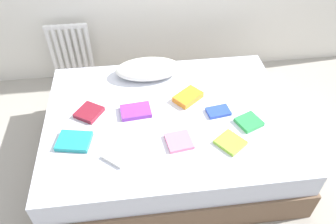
% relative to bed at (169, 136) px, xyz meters
% --- Properties ---
extents(ground_plane, '(8.00, 8.00, 0.00)m').
position_rel_bed_xyz_m(ground_plane, '(0.00, 0.00, -0.25)').
color(ground_plane, '#9E998E').
extents(bed, '(2.00, 1.50, 0.50)m').
position_rel_bed_xyz_m(bed, '(0.00, 0.00, 0.00)').
color(bed, brown).
rests_on(bed, ground).
extents(radiator, '(0.44, 0.04, 0.56)m').
position_rel_bed_xyz_m(radiator, '(-0.90, 1.20, 0.17)').
color(radiator, white).
rests_on(radiator, ground).
extents(pillow, '(0.59, 0.31, 0.14)m').
position_rel_bed_xyz_m(pillow, '(-0.12, 0.54, 0.32)').
color(pillow, white).
rests_on(pillow, bed).
extents(textbook_blue, '(0.20, 0.15, 0.03)m').
position_rel_bed_xyz_m(textbook_blue, '(0.40, -0.03, 0.27)').
color(textbook_blue, '#2847B7').
rests_on(textbook_blue, bed).
extents(textbook_lime, '(0.25, 0.25, 0.03)m').
position_rel_bed_xyz_m(textbook_lime, '(0.41, -0.36, 0.27)').
color(textbook_lime, '#8CC638').
rests_on(textbook_lime, bed).
extents(textbook_green, '(0.22, 0.22, 0.03)m').
position_rel_bed_xyz_m(textbook_green, '(0.61, -0.18, 0.27)').
color(textbook_green, green).
rests_on(textbook_green, bed).
extents(textbook_pink, '(0.21, 0.20, 0.03)m').
position_rel_bed_xyz_m(textbook_pink, '(0.04, -0.30, 0.27)').
color(textbook_pink, pink).
rests_on(textbook_pink, bed).
extents(textbook_orange, '(0.27, 0.26, 0.05)m').
position_rel_bed_xyz_m(textbook_orange, '(0.18, 0.16, 0.28)').
color(textbook_orange, orange).
rests_on(textbook_orange, bed).
extents(textbook_purple, '(0.25, 0.19, 0.04)m').
position_rel_bed_xyz_m(textbook_purple, '(-0.26, 0.05, 0.27)').
color(textbook_purple, purple).
rests_on(textbook_purple, bed).
extents(textbook_maroon, '(0.25, 0.25, 0.04)m').
position_rel_bed_xyz_m(textbook_maroon, '(-0.63, 0.08, 0.27)').
color(textbook_maroon, maroon).
rests_on(textbook_maroon, bed).
extents(textbook_teal, '(0.27, 0.23, 0.04)m').
position_rel_bed_xyz_m(textbook_teal, '(-0.72, -0.21, 0.27)').
color(textbook_teal, teal).
rests_on(textbook_teal, bed).
extents(textbook_white, '(0.28, 0.29, 0.03)m').
position_rel_bed_xyz_m(textbook_white, '(-0.38, -0.35, 0.27)').
color(textbook_white, white).
rests_on(textbook_white, bed).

